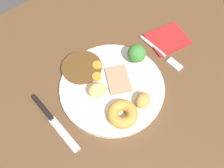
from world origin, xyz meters
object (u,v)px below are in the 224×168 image
(folded_napkin, at_px, (167,39))
(carrot_coin_front, at_px, (97,77))
(roast_potato_right, at_px, (96,89))
(broccoli_floret, at_px, (137,54))
(yorkshire_pudding, at_px, (122,114))
(roast_potato_left, at_px, (144,100))
(fork, at_px, (162,53))
(dinner_plate, at_px, (112,87))
(knife, at_px, (50,117))
(meat_slice_main, at_px, (120,78))
(carrot_coin_back, at_px, (97,65))

(folded_napkin, bearing_deg, carrot_coin_front, -6.71)
(roast_potato_right, bearing_deg, broccoli_floret, -177.70)
(yorkshire_pudding, xyz_separation_m, roast_potato_left, (-0.06, 0.01, 0.00))
(carrot_coin_front, distance_m, fork, 0.20)
(dinner_plate, height_order, folded_napkin, dinner_plate)
(dinner_plate, relative_size, knife, 1.46)
(yorkshire_pudding, height_order, roast_potato_left, roast_potato_left)
(meat_slice_main, xyz_separation_m, roast_potato_left, (0.00, 0.09, 0.01))
(fork, distance_m, knife, 0.35)
(yorkshire_pudding, relative_size, broccoli_floret, 1.30)
(meat_slice_main, height_order, broccoli_floret, broccoli_floret)
(fork, bearing_deg, folded_napkin, 115.68)
(meat_slice_main, height_order, fork, meat_slice_main)
(roast_potato_left, distance_m, carrot_coin_front, 0.14)
(dinner_plate, relative_size, broccoli_floret, 4.76)
(dinner_plate, distance_m, yorkshire_pudding, 0.09)
(dinner_plate, height_order, fork, dinner_plate)
(meat_slice_main, height_order, roast_potato_left, roast_potato_left)
(roast_potato_left, bearing_deg, broccoli_floret, -125.82)
(yorkshire_pudding, xyz_separation_m, broccoli_floret, (-0.14, -0.10, 0.02))
(broccoli_floret, distance_m, folded_napkin, 0.13)
(dinner_plate, relative_size, meat_slice_main, 3.33)
(yorkshire_pudding, bearing_deg, meat_slice_main, -128.37)
(yorkshire_pudding, bearing_deg, roast_potato_right, -86.63)
(carrot_coin_front, height_order, fork, carrot_coin_front)
(folded_napkin, bearing_deg, roast_potato_left, 26.90)
(fork, height_order, knife, knife)
(dinner_plate, height_order, broccoli_floret, broccoli_floret)
(dinner_plate, height_order, meat_slice_main, meat_slice_main)
(roast_potato_right, bearing_deg, carrot_coin_front, -131.07)
(broccoli_floret, distance_m, fork, 0.09)
(yorkshire_pudding, height_order, fork, yorkshire_pudding)
(carrot_coin_front, bearing_deg, fork, 164.38)
(carrot_coin_back, bearing_deg, dinner_plate, 80.92)
(broccoli_floret, relative_size, fork, 0.37)
(knife, bearing_deg, roast_potato_left, 57.28)
(yorkshire_pudding, distance_m, knife, 0.18)
(dinner_plate, xyz_separation_m, broccoli_floret, (-0.10, -0.02, 0.04))
(carrot_coin_back, xyz_separation_m, knife, (0.18, 0.04, -0.01))
(roast_potato_right, bearing_deg, fork, 174.88)
(knife, height_order, folded_napkin, knife)
(carrot_coin_front, bearing_deg, carrot_coin_back, -131.59)
(carrot_coin_front, xyz_separation_m, fork, (-0.19, 0.05, -0.01))
(roast_potato_right, distance_m, fork, 0.22)
(roast_potato_left, bearing_deg, yorkshire_pudding, -6.00)
(dinner_plate, distance_m, meat_slice_main, 0.03)
(broccoli_floret, height_order, fork, broccoli_floret)
(meat_slice_main, xyz_separation_m, carrot_coin_front, (0.04, -0.04, -0.00))
(dinner_plate, xyz_separation_m, yorkshire_pudding, (0.04, 0.08, 0.02))
(meat_slice_main, bearing_deg, carrot_coin_front, -46.86)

